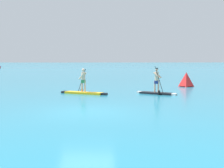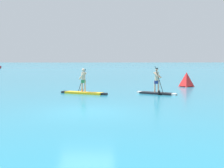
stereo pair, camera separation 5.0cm
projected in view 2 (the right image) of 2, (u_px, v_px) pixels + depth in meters
ground at (87, 111)px, 14.05m from camera, size 440.00×440.00×0.00m
paddleboarder_mid_center at (84, 89)px, 21.07m from camera, size 3.27×1.87×1.75m
paddleboarder_far_right at (157, 89)px, 20.88m from camera, size 2.61×1.87×1.94m
race_marker_buoy at (186, 80)px, 26.67m from camera, size 1.21×1.21×1.25m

